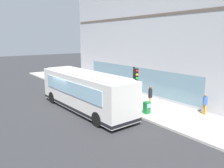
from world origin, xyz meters
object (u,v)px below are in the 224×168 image
object	(u,v)px
city_bus_nearside	(85,91)
pedestrian_near_building_entrance	(205,103)
traffic_light_near_corner	(135,81)
newspaper_vending_box	(147,108)
pedestrian_by_light_pole	(132,91)
pedestrian_walking_along_curb	(150,95)
fire_hydrant	(105,91)

from	to	relation	value
city_bus_nearside	pedestrian_near_building_entrance	size ratio (longest dim) A/B	6.43
city_bus_nearside	traffic_light_near_corner	world-z (taller)	traffic_light_near_corner
city_bus_nearside	newspaper_vending_box	world-z (taller)	city_bus_nearside
traffic_light_near_corner	pedestrian_by_light_pole	bearing A→B (deg)	51.89
pedestrian_walking_along_curb	pedestrian_by_light_pole	world-z (taller)	pedestrian_walking_along_curb
newspaper_vending_box	pedestrian_walking_along_curb	bearing A→B (deg)	33.34
traffic_light_near_corner	pedestrian_by_light_pole	distance (m)	3.61
pedestrian_near_building_entrance	pedestrian_walking_along_curb	xyz separation A→B (m)	(-2.09, 3.46, 0.17)
pedestrian_near_building_entrance	newspaper_vending_box	bearing A→B (deg)	139.23
traffic_light_near_corner	newspaper_vending_box	xyz separation A→B (m)	(0.49, -0.81, -1.95)
traffic_light_near_corner	fire_hydrant	size ratio (longest dim) A/B	4.66
fire_hydrant	pedestrian_by_light_pole	world-z (taller)	pedestrian_by_light_pole
fire_hydrant	pedestrian_near_building_entrance	world-z (taller)	pedestrian_near_building_entrance
city_bus_nearside	pedestrian_walking_along_curb	xyz separation A→B (m)	(4.18, -3.10, -0.34)
pedestrian_walking_along_curb	newspaper_vending_box	bearing A→B (deg)	-146.66
pedestrian_walking_along_curb	city_bus_nearside	bearing A→B (deg)	143.42
traffic_light_near_corner	pedestrian_near_building_entrance	xyz separation A→B (m)	(3.68, -3.56, -1.51)
pedestrian_by_light_pole	newspaper_vending_box	world-z (taller)	pedestrian_by_light_pole
city_bus_nearside	newspaper_vending_box	xyz separation A→B (m)	(3.08, -3.82, -0.95)
city_bus_nearside	pedestrian_by_light_pole	world-z (taller)	city_bus_nearside
newspaper_vending_box	traffic_light_near_corner	bearing A→B (deg)	121.29
pedestrian_near_building_entrance	city_bus_nearside	bearing A→B (deg)	133.68
pedestrian_near_building_entrance	fire_hydrant	bearing A→B (deg)	104.49
city_bus_nearside	pedestrian_near_building_entrance	distance (m)	9.08
newspaper_vending_box	pedestrian_by_light_pole	bearing A→B (deg)	65.72
pedestrian_by_light_pole	newspaper_vending_box	distance (m)	3.75
fire_hydrant	newspaper_vending_box	bearing A→B (deg)	-96.74
pedestrian_walking_along_curb	fire_hydrant	bearing A→B (deg)	93.10
fire_hydrant	pedestrian_by_light_pole	size ratio (longest dim) A/B	0.47
pedestrian_near_building_entrance	pedestrian_by_light_pole	bearing A→B (deg)	105.03
fire_hydrant	newspaper_vending_box	size ratio (longest dim) A/B	0.82
pedestrian_near_building_entrance	pedestrian_by_light_pole	size ratio (longest dim) A/B	1.00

